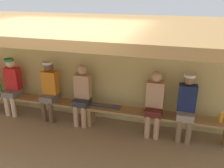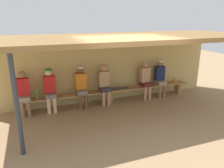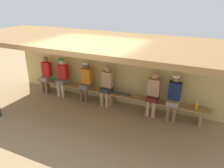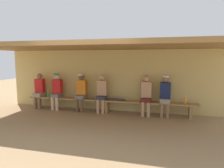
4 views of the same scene
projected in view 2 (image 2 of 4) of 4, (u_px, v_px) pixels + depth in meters
The scene contains 14 objects.
ground_plane at pixel (129, 122), 6.13m from camera, with size 24.00×24.00×0.00m, color #9E7F59.
back_wall at pixel (105, 69), 7.60m from camera, with size 8.00×0.20×2.20m, color tan.
dugout_roof at pixel (120, 38), 6.09m from camera, with size 8.00×2.80×0.12m, color olive.
support_post at pixel (17, 107), 4.39m from camera, with size 0.10×0.10×2.20m, color #2D333D.
bench at pixel (110, 92), 7.41m from camera, with size 6.00×0.36×0.46m.
player_middle at pixel (50, 88), 6.65m from camera, with size 0.34×0.42×1.34m.
player_rightmost at pixel (146, 79), 7.76m from camera, with size 0.34×0.42×1.34m.
player_in_white at pixel (24, 92), 6.40m from camera, with size 0.34×0.42×1.34m.
player_in_red at pixel (160, 76), 7.96m from camera, with size 0.34×0.42×1.34m.
player_in_blue at pixel (81, 85), 6.98m from camera, with size 0.34×0.42×1.34m.
player_shirtless_tan at pixel (104, 83), 7.24m from camera, with size 0.34×0.42×1.34m.
water_bottle_blue at pixel (37, 95), 6.60m from camera, with size 0.06×0.06×0.25m.
water_bottle_green at pixel (175, 79), 8.22m from camera, with size 0.07×0.07×0.23m.
baseball_bat at pixel (117, 88), 7.45m from camera, with size 0.07×0.07×0.83m, color #333338.
Camera 2 is at (-2.39, -5.02, 2.83)m, focal length 35.05 mm.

